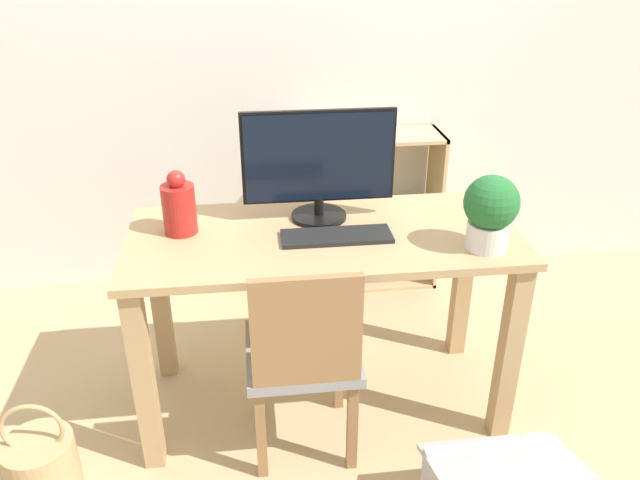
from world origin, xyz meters
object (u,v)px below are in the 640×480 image
(chair, at_px, (303,354))
(bookshelf, at_px, (342,222))
(vase, at_px, (179,206))
(basket, at_px, (42,464))
(monitor, at_px, (320,162))
(potted_plant, at_px, (491,210))
(keyboard, at_px, (337,236))

(chair, xyz_separation_m, bookshelf, (0.32, 1.22, -0.08))
(vase, height_order, basket, vase)
(monitor, distance_m, basket, 1.44)
(vase, bearing_deg, potted_plant, -13.63)
(keyboard, distance_m, vase, 0.58)
(bookshelf, bearing_deg, monitor, -104.97)
(keyboard, bearing_deg, bookshelf, 79.89)
(monitor, distance_m, keyboard, 0.29)
(vase, relative_size, bookshelf, 0.28)
(basket, bearing_deg, potted_plant, 6.02)
(keyboard, relative_size, chair, 0.48)
(vase, distance_m, potted_plant, 1.09)
(vase, bearing_deg, basket, -140.35)
(chair, relative_size, basket, 2.15)
(monitor, bearing_deg, keyboard, -77.97)
(vase, xyz_separation_m, chair, (0.41, -0.35, -0.43))
(vase, relative_size, basket, 0.62)
(bookshelf, bearing_deg, vase, -130.00)
(potted_plant, distance_m, bookshelf, 1.30)
(vase, relative_size, potted_plant, 0.90)
(chair, bearing_deg, monitor, 85.08)
(basket, bearing_deg, bookshelf, 46.20)
(monitor, height_order, keyboard, monitor)
(keyboard, height_order, bookshelf, bookshelf)
(keyboard, height_order, vase, vase)
(monitor, xyz_separation_m, basket, (-1.03, -0.49, -0.89))
(monitor, height_order, chair, monitor)
(chair, bearing_deg, keyboard, 66.88)
(keyboard, height_order, potted_plant, potted_plant)
(bookshelf, height_order, basket, bookshelf)
(basket, bearing_deg, chair, 4.77)
(keyboard, bearing_deg, monitor, 102.03)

